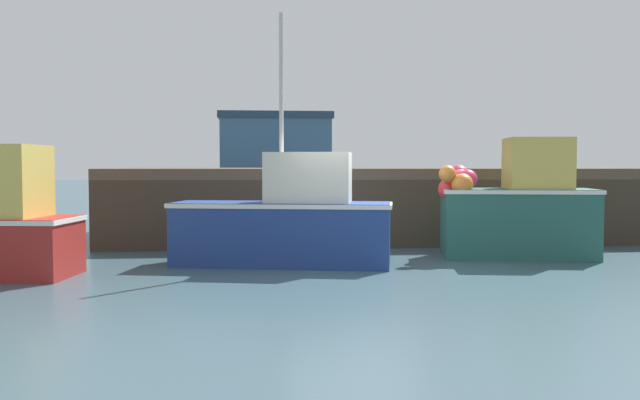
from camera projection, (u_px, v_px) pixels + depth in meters
name	position (u px, v px, depth m)	size (l,w,h in m)	color
ground	(355.00, 269.00, 12.74)	(120.00, 160.00, 0.10)	#38515B
pier	(391.00, 179.00, 18.45)	(14.64, 7.15, 1.83)	brown
fishing_boat_near_right	(286.00, 222.00, 12.92)	(4.35, 2.06, 4.76)	navy
fishing_boat_mid	(518.00, 208.00, 13.97)	(3.35, 1.81, 2.46)	#23564C
warehouse	(275.00, 152.00, 51.76)	(8.49, 4.91, 5.87)	#385675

